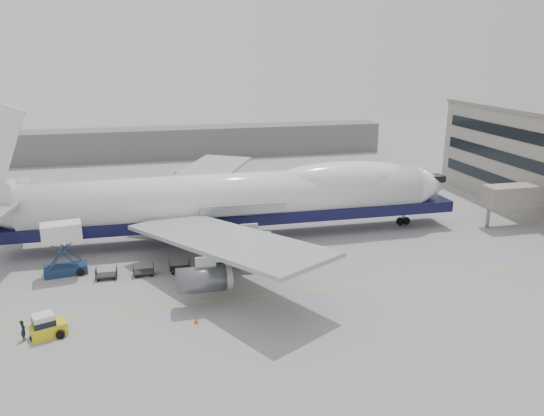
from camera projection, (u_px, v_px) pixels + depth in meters
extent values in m
plane|color=gray|center=(249.00, 273.00, 60.10)|extent=(260.00, 260.00, 0.00)
cube|color=gold|center=(260.00, 296.00, 54.50)|extent=(60.00, 0.15, 0.01)
cube|color=gray|center=(515.00, 196.00, 74.97)|extent=(9.00, 3.00, 3.00)
cylinder|color=slate|center=(488.00, 218.00, 74.96)|extent=(0.50, 0.50, 3.00)
cube|color=slate|center=(150.00, 144.00, 122.24)|extent=(110.00, 8.00, 7.00)
cylinder|color=white|center=(231.00, 197.00, 69.66)|extent=(52.00, 6.40, 6.40)
cube|color=#0E0E35|center=(239.00, 215.00, 70.61)|extent=(60.00, 5.76, 1.50)
cone|color=white|center=(431.00, 185.00, 75.97)|extent=(6.00, 6.40, 6.40)
ellipsoid|color=white|center=(344.00, 178.00, 72.55)|extent=(20.67, 5.78, 4.56)
cube|color=#9EA0A3|center=(224.00, 240.00, 55.86)|extent=(20.35, 26.74, 2.26)
cube|color=#9EA0A3|center=(198.00, 178.00, 82.51)|extent=(20.35, 26.74, 2.26)
cylinder|color=#595B60|center=(178.00, 186.00, 86.89)|extent=(4.80, 2.60, 2.60)
cylinder|color=#595B60|center=(221.00, 198.00, 79.80)|extent=(4.80, 2.60, 2.60)
cylinder|color=#595B60|center=(245.00, 243.00, 61.14)|extent=(4.80, 2.60, 2.60)
cylinder|color=#595B60|center=(201.00, 280.00, 51.43)|extent=(4.80, 2.60, 2.60)
cylinder|color=slate|center=(403.00, 216.00, 76.37)|extent=(0.36, 0.36, 2.50)
cylinder|color=black|center=(403.00, 221.00, 76.57)|extent=(1.10, 0.45, 1.10)
cylinder|color=slate|center=(212.00, 238.00, 67.49)|extent=(0.36, 0.36, 2.50)
cylinder|color=black|center=(213.00, 244.00, 67.69)|extent=(1.10, 0.45, 1.10)
cylinder|color=slate|center=(207.00, 224.00, 73.09)|extent=(0.36, 0.36, 2.50)
cylinder|color=black|center=(207.00, 229.00, 73.29)|extent=(1.10, 0.45, 1.10)
cube|color=navy|center=(66.00, 270.00, 59.77)|extent=(4.88, 2.91, 1.01)
cube|color=silver|center=(61.00, 232.00, 58.49)|extent=(4.55, 3.03, 2.02)
cube|color=navy|center=(62.00, 254.00, 58.18)|extent=(3.25, 0.65, 3.62)
cube|color=navy|center=(65.00, 247.00, 60.06)|extent=(3.25, 0.65, 3.62)
cube|color=slate|center=(63.00, 228.00, 59.85)|extent=(2.35, 1.44, 0.15)
cylinder|color=black|center=(49.00, 275.00, 58.59)|extent=(0.82, 0.32, 0.82)
cylinder|color=black|center=(52.00, 269.00, 60.30)|extent=(0.82, 0.32, 0.82)
cylinder|color=black|center=(80.00, 272.00, 59.30)|extent=(0.82, 0.32, 0.82)
cylinder|color=black|center=(82.00, 266.00, 61.01)|extent=(0.82, 0.32, 0.82)
cube|color=yellow|center=(49.00, 330.00, 46.76)|extent=(3.34, 2.53, 1.17)
cube|color=silver|center=(43.00, 320.00, 46.28)|extent=(2.11, 1.99, 1.06)
cube|color=black|center=(44.00, 322.00, 46.34)|extent=(2.25, 2.12, 0.53)
cylinder|color=black|center=(35.00, 337.00, 45.94)|extent=(0.74, 0.32, 0.74)
cylinder|color=black|center=(38.00, 330.00, 47.23)|extent=(0.74, 0.32, 0.74)
cylinder|color=black|center=(60.00, 334.00, 46.40)|extent=(0.74, 0.32, 0.74)
cylinder|color=black|center=(63.00, 327.00, 47.69)|extent=(0.74, 0.32, 0.74)
imported|color=black|center=(23.00, 330.00, 46.03)|extent=(0.56, 0.75, 1.87)
cone|color=#EC570C|center=(196.00, 320.00, 49.00)|extent=(0.41, 0.41, 0.64)
cube|color=#EC570C|center=(196.00, 323.00, 49.08)|extent=(0.43, 0.43, 0.03)
cube|color=#2D2D30|center=(107.00, 275.00, 58.45)|extent=(2.30, 1.35, 0.18)
cube|color=#2D2D30|center=(96.00, 273.00, 58.09)|extent=(0.08, 1.35, 0.90)
cube|color=#2D2D30|center=(117.00, 271.00, 58.57)|extent=(0.08, 1.35, 0.90)
cylinder|color=black|center=(98.00, 280.00, 57.83)|extent=(0.30, 0.12, 0.30)
cylinder|color=black|center=(99.00, 276.00, 58.86)|extent=(0.30, 0.12, 0.30)
cylinder|color=black|center=(115.00, 279.00, 58.20)|extent=(0.30, 0.12, 0.30)
cylinder|color=black|center=(115.00, 275.00, 59.23)|extent=(0.30, 0.12, 0.30)
cube|color=#2D2D30|center=(144.00, 272.00, 59.31)|extent=(2.30, 1.35, 0.18)
cube|color=#2D2D30|center=(133.00, 269.00, 58.96)|extent=(0.08, 1.35, 0.90)
cube|color=#2D2D30|center=(154.00, 268.00, 59.44)|extent=(0.08, 1.35, 0.90)
cylinder|color=black|center=(136.00, 277.00, 58.70)|extent=(0.30, 0.12, 0.30)
cylinder|color=black|center=(136.00, 273.00, 59.73)|extent=(0.30, 0.12, 0.30)
cylinder|color=black|center=(152.00, 275.00, 59.07)|extent=(0.30, 0.12, 0.30)
cylinder|color=black|center=(152.00, 272.00, 60.10)|extent=(0.30, 0.12, 0.30)
cube|color=#2D2D30|center=(180.00, 269.00, 60.18)|extent=(2.30, 1.35, 0.18)
cube|color=#2D2D30|center=(170.00, 266.00, 59.83)|extent=(0.08, 1.35, 0.90)
cube|color=#2D2D30|center=(189.00, 264.00, 60.31)|extent=(0.08, 1.35, 0.90)
cylinder|color=black|center=(173.00, 274.00, 59.57)|extent=(0.30, 0.12, 0.30)
cylinder|color=black|center=(172.00, 270.00, 60.60)|extent=(0.30, 0.12, 0.30)
cylinder|color=black|center=(188.00, 272.00, 59.94)|extent=(0.30, 0.12, 0.30)
cylinder|color=black|center=(187.00, 268.00, 60.97)|extent=(0.30, 0.12, 0.30)
cube|color=#2D2D30|center=(215.00, 265.00, 61.05)|extent=(2.30, 1.35, 0.18)
cube|color=#2D2D30|center=(205.00, 263.00, 60.70)|extent=(0.08, 1.35, 0.90)
cube|color=#2D2D30|center=(224.00, 261.00, 61.18)|extent=(0.08, 1.35, 0.90)
cylinder|color=black|center=(208.00, 270.00, 60.44)|extent=(0.30, 0.12, 0.30)
cylinder|color=black|center=(207.00, 267.00, 61.47)|extent=(0.30, 0.12, 0.30)
cylinder|color=black|center=(223.00, 269.00, 60.81)|extent=(0.30, 0.12, 0.30)
cylinder|color=black|center=(222.00, 265.00, 61.84)|extent=(0.30, 0.12, 0.30)
cube|color=#2D2D30|center=(249.00, 262.00, 61.92)|extent=(2.30, 1.35, 0.18)
cube|color=#2D2D30|center=(240.00, 260.00, 61.57)|extent=(0.08, 1.35, 0.90)
cube|color=#2D2D30|center=(258.00, 258.00, 62.05)|extent=(0.08, 1.35, 0.90)
cylinder|color=black|center=(243.00, 267.00, 61.31)|extent=(0.30, 0.12, 0.30)
cylinder|color=black|center=(241.00, 264.00, 62.34)|extent=(0.30, 0.12, 0.30)
cylinder|color=black|center=(257.00, 266.00, 61.68)|extent=(0.30, 0.12, 0.30)
cylinder|color=black|center=(255.00, 262.00, 62.71)|extent=(0.30, 0.12, 0.30)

